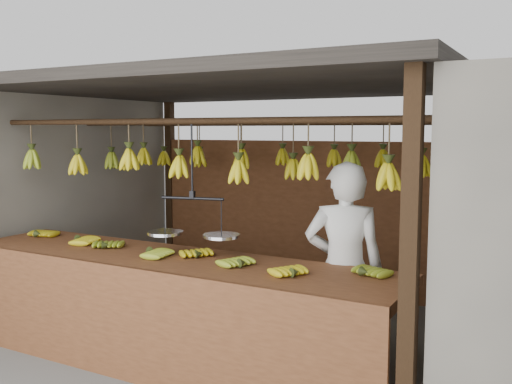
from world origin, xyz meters
The scene contains 7 objects.
ground centered at (0.00, 0.00, 0.00)m, with size 80.00×80.00×0.00m, color #5B5B57.
stall centered at (0.00, 0.33, 1.97)m, with size 4.30×3.30×2.40m.
counter centered at (-0.03, -1.24, 0.72)m, with size 3.87×0.88×0.96m.
hanging_bananas centered at (-0.01, 0.00, 1.62)m, with size 3.61×2.18×0.39m.
balance_scale centered at (0.13, -1.00, 1.13)m, with size 0.77×0.40×0.93m.
vendor centered at (1.28, -0.60, 0.85)m, with size 0.62×0.40×1.69m, color white.
bag_bundles centered at (1.94, 1.35, 1.01)m, with size 0.08×0.26×1.16m.
Camera 1 is at (2.77, -4.75, 1.93)m, focal length 40.00 mm.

